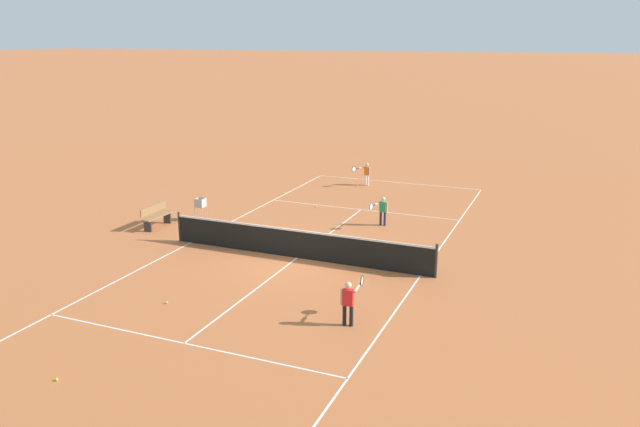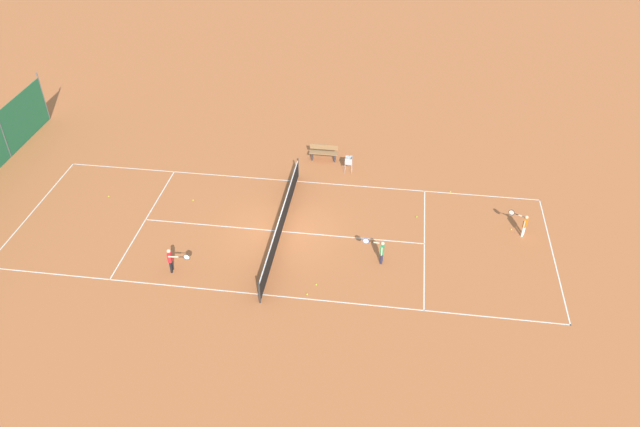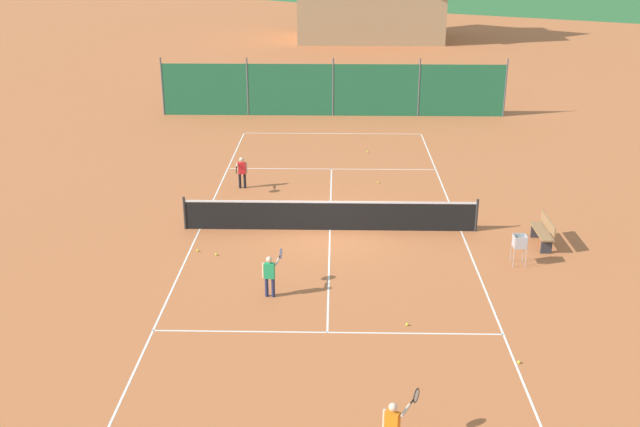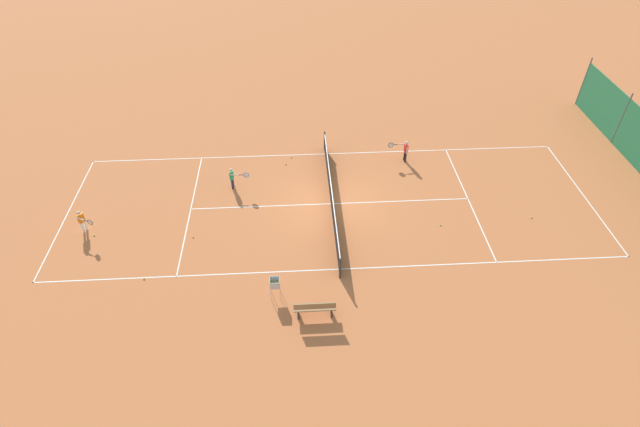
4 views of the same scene
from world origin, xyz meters
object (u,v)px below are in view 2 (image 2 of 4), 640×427
object	(u,v)px
player_far_baseline	(381,250)
tennis_ball_by_net_left	(450,192)
courtside_bench	(324,152)
tennis_ball_mid_court	(109,196)
tennis_ball_near_corner	(307,294)
tennis_ball_alley_right	(511,229)
tennis_ball_alley_left	(417,217)
tennis_ball_service_box	(193,200)
tennis_net	(281,223)
player_near_service	(524,223)
tennis_ball_by_net_right	(316,285)
player_near_baseline	(171,259)
ball_hopper	(349,161)

from	to	relation	value
player_far_baseline	tennis_ball_by_net_left	distance (m)	6.48
player_far_baseline	courtside_bench	world-z (taller)	player_far_baseline
tennis_ball_mid_court	tennis_ball_near_corner	xyz separation A→B (m)	(-5.37, -10.60, 0.00)
tennis_ball_alley_right	tennis_ball_alley_left	xyz separation A→B (m)	(0.36, 4.25, 0.00)
tennis_ball_service_box	tennis_ball_mid_court	bearing A→B (deg)	93.34
player_far_baseline	tennis_ball_mid_court	xyz separation A→B (m)	(2.99, 13.36, -0.62)
tennis_ball_alley_left	tennis_ball_alley_right	bearing A→B (deg)	-94.81
tennis_net	courtside_bench	distance (m)	6.44
tennis_ball_alley_right	tennis_ball_service_box	world-z (taller)	same
player_near_service	tennis_ball_alley_right	size ratio (longest dim) A/B	16.63
player_far_baseline	tennis_ball_by_net_right	world-z (taller)	player_far_baseline
player_near_baseline	courtside_bench	world-z (taller)	player_near_baseline
tennis_net	tennis_ball_alley_left	size ratio (longest dim) A/B	139.09
player_near_service	player_far_baseline	bearing A→B (deg)	113.75
tennis_ball_by_net_left	tennis_ball_by_net_right	bearing A→B (deg)	143.09
player_near_service	player_near_baseline	bearing A→B (deg)	106.94
tennis_ball_by_net_left	ball_hopper	size ratio (longest dim) A/B	0.07
tennis_ball_alley_right	tennis_ball_mid_court	xyz separation A→B (m)	(-0.03, 19.11, 0.00)
player_near_service	tennis_ball_alley_left	xyz separation A→B (m)	(0.66, 4.66, -0.61)
tennis_ball_alley_left	tennis_ball_near_corner	size ratio (longest dim) A/B	1.00
player_near_baseline	courtside_bench	bearing A→B (deg)	-27.79
courtside_bench	tennis_ball_near_corner	bearing A→B (deg)	-176.11
tennis_ball_alley_right	tennis_ball_service_box	xyz separation A→B (m)	(0.22, 14.95, 0.00)
player_far_baseline	tennis_ball_mid_court	distance (m)	13.71
player_near_baseline	tennis_ball_alley_right	world-z (taller)	player_near_baseline
player_near_baseline	tennis_net	bearing A→B (deg)	-50.84
tennis_ball_service_box	tennis_ball_near_corner	bearing A→B (deg)	-131.10
tennis_ball_alley_left	tennis_ball_by_net_right	bearing A→B (deg)	142.30
tennis_ball_by_net_left	player_far_baseline	bearing A→B (deg)	151.19
tennis_ball_service_box	player_near_baseline	bearing A→B (deg)	-172.11
tennis_ball_by_net_right	tennis_ball_alley_left	world-z (taller)	same
player_near_baseline	ball_hopper	size ratio (longest dim) A/B	1.31
player_near_baseline	tennis_ball_by_net_right	world-z (taller)	player_near_baseline
tennis_net	tennis_ball_service_box	distance (m)	5.00
player_near_service	ball_hopper	distance (m)	9.15
player_far_baseline	tennis_ball_near_corner	xyz separation A→B (m)	(-2.38, 2.76, -0.62)
tennis_net	courtside_bench	xyz separation A→B (m)	(6.34, -1.08, -0.05)
tennis_ball_service_box	courtside_bench	distance (m)	7.36
tennis_net	player_far_baseline	bearing A→B (deg)	-108.04
player_far_baseline	tennis_ball_alley_right	distance (m)	6.52
player_near_baseline	tennis_ball_by_net_left	distance (m)	13.79
player_near_baseline	tennis_ball_by_net_left	bearing A→B (deg)	-57.46
player_near_service	courtside_bench	distance (m)	10.89
tennis_net	tennis_ball_service_box	size ratio (longest dim) A/B	139.09
tennis_ball_by_net_right	tennis_ball_mid_court	size ratio (longest dim) A/B	1.00
player_far_baseline	tennis_ball_service_box	world-z (taller)	player_far_baseline
tennis_ball_by_net_right	ball_hopper	xyz separation A→B (m)	(8.56, -0.44, 0.62)
tennis_ball_service_box	tennis_ball_mid_court	distance (m)	4.17
tennis_net	tennis_ball_alley_left	world-z (taller)	tennis_net
tennis_ball_by_net_right	tennis_ball_alley_left	xyz separation A→B (m)	(5.16, -3.99, 0.00)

